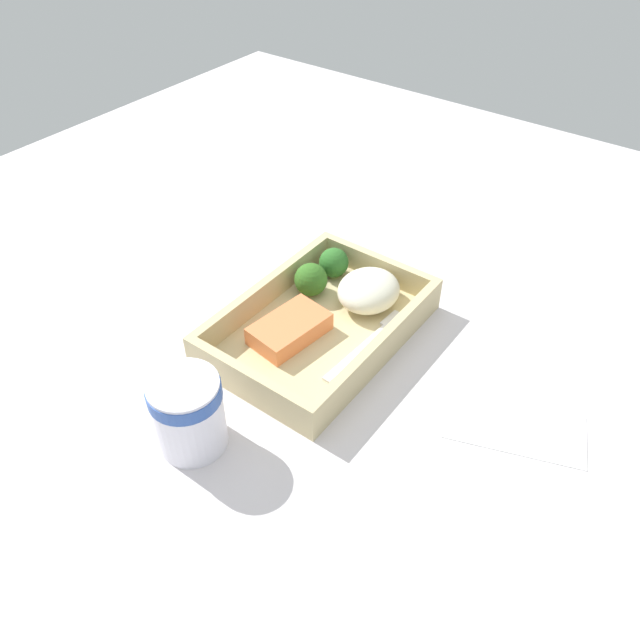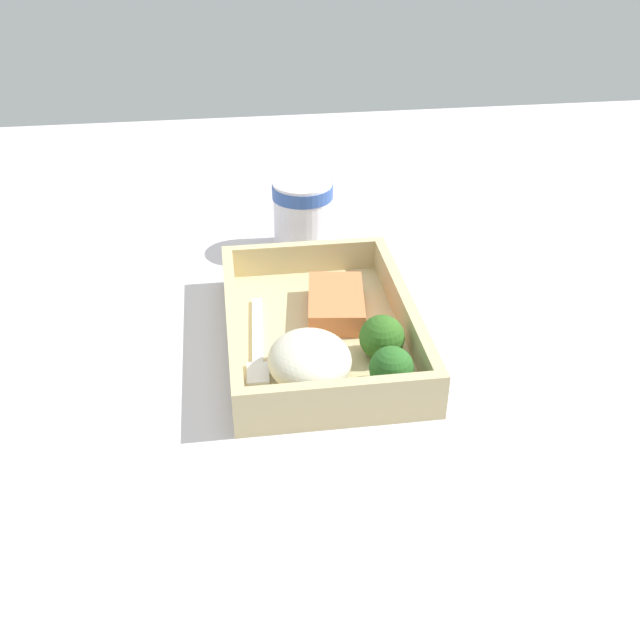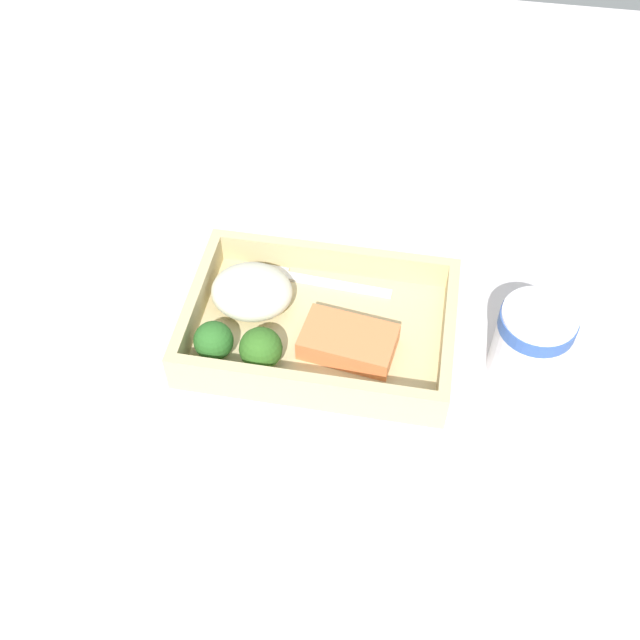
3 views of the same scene
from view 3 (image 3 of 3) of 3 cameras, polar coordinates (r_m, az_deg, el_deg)
The scene contains 10 objects.
ground_plane at distance 84.11cm, azimuth 0.00°, elevation -1.61°, with size 160.00×160.00×2.00cm, color silver.
takeout_tray at distance 82.85cm, azimuth 0.00°, elevation -0.93°, with size 28.84×19.51×1.20cm, color #CAB784.
tray_rim at distance 80.98cm, azimuth 0.00°, elevation 0.14°, with size 28.84×19.51×3.63cm.
salmon_fillet at distance 79.69cm, azimuth 2.17°, elevation -1.67°, with size 9.93×5.98×2.55cm, color #E97C47.
mashed_potatoes at distance 83.30cm, azimuth -5.21°, elevation 2.18°, with size 9.10×8.06×4.46cm, color silver.
broccoli_floret_1 at distance 78.11cm, azimuth -4.53°, elevation -2.20°, with size 4.58×4.58×4.58cm.
broccoli_floret_2 at distance 79.35cm, azimuth -8.11°, elevation -1.60°, with size 4.24×4.24×4.35cm.
fork at distance 86.76cm, azimuth -0.38°, elevation 3.00°, with size 15.87×2.60×0.44cm.
paper_cup at distance 79.35cm, azimuth 15.83°, elevation -1.47°, with size 7.75×7.75×9.27cm.
receipt_slip at distance 101.91cm, azimuth 2.19°, elevation 10.61°, with size 7.72×15.54×0.24cm, color white.
Camera 3 is at (-9.00, 50.98, 65.29)cm, focal length 42.00 mm.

